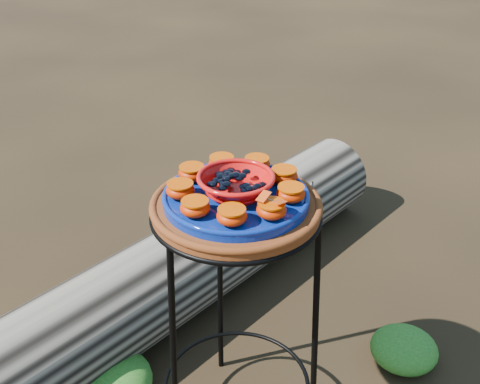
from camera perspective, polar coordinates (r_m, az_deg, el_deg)
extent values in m
cylinder|color=#562A10|center=(1.40, -0.38, -1.56)|extent=(0.39, 0.39, 0.03)
cylinder|color=navy|center=(1.38, -0.38, -0.60)|extent=(0.34, 0.34, 0.02)
ellipsoid|color=#AA2600|center=(1.28, 3.00, -1.71)|extent=(0.07, 0.07, 0.04)
ellipsoid|color=#AA2600|center=(1.35, 4.83, -0.15)|extent=(0.07, 0.07, 0.04)
ellipsoid|color=#AA2600|center=(1.42, 4.19, 1.56)|extent=(0.07, 0.07, 0.04)
ellipsoid|color=#AA2600|center=(1.47, 1.61, 2.64)|extent=(0.07, 0.07, 0.04)
ellipsoid|color=#AA2600|center=(1.48, -1.74, 2.73)|extent=(0.07, 0.07, 0.04)
ellipsoid|color=#AA2600|center=(1.43, -4.58, 1.81)|extent=(0.07, 0.07, 0.04)
ellipsoid|color=#AA2600|center=(1.36, -5.67, 0.18)|extent=(0.07, 0.07, 0.04)
ellipsoid|color=#AA2600|center=(1.29, -4.28, -1.49)|extent=(0.07, 0.07, 0.04)
ellipsoid|color=#AA2600|center=(1.26, -0.78, -2.30)|extent=(0.07, 0.07, 0.04)
ellipsoid|color=#17611A|center=(1.92, -12.42, -17.05)|extent=(0.27, 0.27, 0.13)
ellipsoid|color=#17611A|center=(2.06, 15.30, -14.08)|extent=(0.22, 0.22, 0.11)
ellipsoid|color=#17611A|center=(2.18, -7.85, -9.10)|extent=(0.35, 0.35, 0.18)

